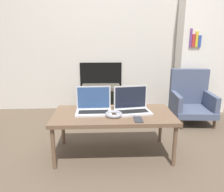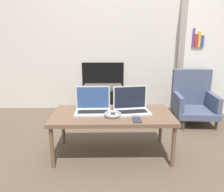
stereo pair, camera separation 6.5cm
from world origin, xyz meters
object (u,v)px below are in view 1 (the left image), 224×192
(laptop_right, at_px, (132,106))
(tv, at_px, (101,99))
(headphones, at_px, (113,114))
(armchair, at_px, (191,98))
(laptop_left, at_px, (94,106))
(phone, at_px, (138,119))

(laptop_right, height_order, tv, laptop_right)
(headphones, xyz_separation_m, armchair, (1.13, 0.96, -0.13))
(headphones, height_order, armchair, armchair)
(laptop_left, height_order, laptop_right, same)
(laptop_right, distance_m, tv, 1.31)
(headphones, bearing_deg, laptop_left, 147.99)
(tv, bearing_deg, armchair, -17.60)
(armchair, bearing_deg, phone, -126.39)
(tv, bearing_deg, laptop_left, -93.00)
(headphones, distance_m, tv, 1.39)
(laptop_right, xyz_separation_m, headphones, (-0.19, -0.12, -0.04))
(headphones, bearing_deg, laptop_right, 31.88)
(laptop_right, height_order, headphones, laptop_right)
(laptop_left, height_order, tv, laptop_left)
(headphones, bearing_deg, armchair, 40.36)
(laptop_right, bearing_deg, headphones, -156.67)
(phone, relative_size, tv, 0.25)
(laptop_left, relative_size, tv, 0.59)
(phone, relative_size, armchair, 0.20)
(headphones, relative_size, armchair, 0.23)
(laptop_right, height_order, phone, laptop_right)
(headphones, relative_size, phone, 1.15)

